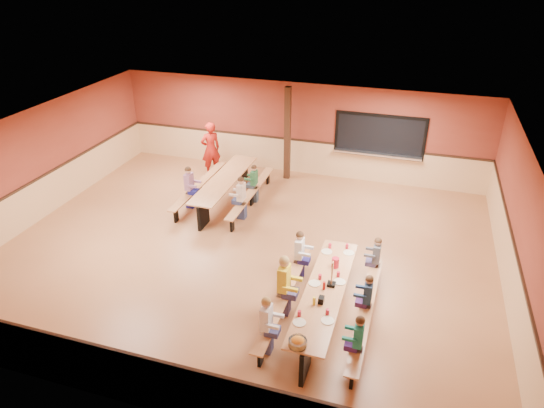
% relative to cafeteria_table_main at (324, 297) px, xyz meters
% --- Properties ---
extents(ground, '(12.00, 12.00, 0.00)m').
position_rel_cafeteria_table_main_xyz_m(ground, '(-2.38, 1.97, -0.53)').
color(ground, '#975D39').
rests_on(ground, ground).
extents(room_envelope, '(12.04, 10.04, 3.02)m').
position_rel_cafeteria_table_main_xyz_m(room_envelope, '(-2.38, 1.97, 0.16)').
color(room_envelope, brown).
rests_on(room_envelope, ground).
extents(kitchen_pass_through, '(2.78, 0.28, 1.38)m').
position_rel_cafeteria_table_main_xyz_m(kitchen_pass_through, '(0.22, 6.93, 0.96)').
color(kitchen_pass_through, black).
rests_on(kitchen_pass_through, ground).
extents(structural_post, '(0.18, 0.18, 3.00)m').
position_rel_cafeteria_table_main_xyz_m(structural_post, '(-2.58, 6.37, 0.97)').
color(structural_post, '#311B10').
rests_on(structural_post, ground).
extents(cafeteria_table_main, '(1.91, 3.70, 0.74)m').
position_rel_cafeteria_table_main_xyz_m(cafeteria_table_main, '(0.00, 0.00, 0.00)').
color(cafeteria_table_main, '#B47547').
rests_on(cafeteria_table_main, ground).
extents(cafeteria_table_second, '(1.91, 3.70, 0.74)m').
position_rel_cafeteria_table_main_xyz_m(cafeteria_table_second, '(-3.87, 4.22, 0.00)').
color(cafeteria_table_second, '#B47547').
rests_on(cafeteria_table_second, ground).
extents(seated_child_white_left, '(0.37, 0.31, 1.22)m').
position_rel_cafeteria_table_main_xyz_m(seated_child_white_left, '(-0.83, -1.20, 0.08)').
color(seated_child_white_left, white).
rests_on(seated_child_white_left, ground).
extents(seated_adult_yellow, '(0.44, 0.36, 1.35)m').
position_rel_cafeteria_table_main_xyz_m(seated_adult_yellow, '(-0.83, -0.06, 0.15)').
color(seated_adult_yellow, yellow).
rests_on(seated_adult_yellow, ground).
extents(seated_child_grey_left, '(0.37, 0.30, 1.20)m').
position_rel_cafeteria_table_main_xyz_m(seated_child_grey_left, '(-0.83, 1.18, 0.08)').
color(seated_child_grey_left, white).
rests_on(seated_child_grey_left, ground).
extents(seated_child_teal_right, '(0.34, 0.28, 1.15)m').
position_rel_cafeteria_table_main_xyz_m(seated_child_teal_right, '(0.82, -1.12, 0.05)').
color(seated_child_teal_right, '#1E8374').
rests_on(seated_child_teal_right, ground).
extents(seated_child_navy_right, '(0.34, 0.28, 1.14)m').
position_rel_cafeteria_table_main_xyz_m(seated_child_navy_right, '(0.82, 0.10, 0.05)').
color(seated_child_navy_right, navy).
rests_on(seated_child_navy_right, ground).
extents(seated_child_char_right, '(0.33, 0.27, 1.14)m').
position_rel_cafeteria_table_main_xyz_m(seated_child_char_right, '(0.82, 1.54, 0.04)').
color(seated_child_char_right, '#484A53').
rests_on(seated_child_char_right, ground).
extents(seated_child_purple_sec, '(0.38, 0.31, 1.24)m').
position_rel_cafeteria_table_main_xyz_m(seated_child_purple_sec, '(-4.69, 3.58, 0.10)').
color(seated_child_purple_sec, '#946289').
rests_on(seated_child_purple_sec, ground).
extents(seated_child_green_sec, '(0.34, 0.28, 1.15)m').
position_rel_cafeteria_table_main_xyz_m(seated_child_green_sec, '(-3.04, 4.47, 0.05)').
color(seated_child_green_sec, '#28653C').
rests_on(seated_child_green_sec, ground).
extents(seated_child_tan_sec, '(0.38, 0.31, 1.23)m').
position_rel_cafeteria_table_main_xyz_m(seated_child_tan_sec, '(-3.04, 3.41, 0.09)').
color(seated_child_tan_sec, beige).
rests_on(seated_child_tan_sec, ground).
extents(standing_woman, '(0.77, 0.77, 1.80)m').
position_rel_cafeteria_table_main_xyz_m(standing_woman, '(-5.03, 5.88, 0.38)').
color(standing_woman, '#A11912').
rests_on(standing_woman, ground).
extents(punch_pitcher, '(0.16, 0.16, 0.22)m').
position_rel_cafeteria_table_main_xyz_m(punch_pitcher, '(0.05, 0.79, 0.32)').
color(punch_pitcher, red).
rests_on(punch_pitcher, cafeteria_table_main).
extents(chip_bowl, '(0.32, 0.32, 0.15)m').
position_rel_cafeteria_table_main_xyz_m(chip_bowl, '(-0.12, -1.65, 0.29)').
color(chip_bowl, orange).
rests_on(chip_bowl, cafeteria_table_main).
extents(napkin_dispenser, '(0.10, 0.14, 0.13)m').
position_rel_cafeteria_table_main_xyz_m(napkin_dispenser, '(0.02, -0.43, 0.28)').
color(napkin_dispenser, black).
rests_on(napkin_dispenser, cafeteria_table_main).
extents(condiment_mustard, '(0.06, 0.06, 0.17)m').
position_rel_cafeteria_table_main_xyz_m(condiment_mustard, '(-0.10, -0.53, 0.30)').
color(condiment_mustard, yellow).
rests_on(condiment_mustard, cafeteria_table_main).
extents(condiment_ketchup, '(0.06, 0.06, 0.17)m').
position_rel_cafeteria_table_main_xyz_m(condiment_ketchup, '(-0.02, -0.02, 0.30)').
color(condiment_ketchup, '#B2140F').
rests_on(condiment_ketchup, cafeteria_table_main).
extents(table_paddle, '(0.16, 0.16, 0.56)m').
position_rel_cafeteria_table_main_xyz_m(table_paddle, '(0.10, 0.14, 0.35)').
color(table_paddle, black).
rests_on(table_paddle, cafeteria_table_main).
extents(place_settings, '(0.65, 3.30, 0.11)m').
position_rel_cafeteria_table_main_xyz_m(place_settings, '(-0.00, 0.00, 0.27)').
color(place_settings, beige).
rests_on(place_settings, cafeteria_table_main).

